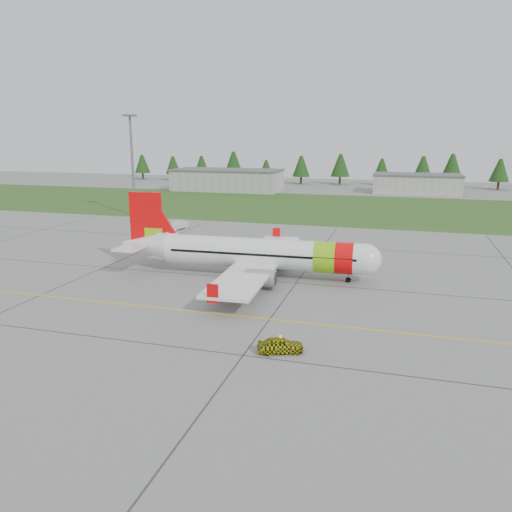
% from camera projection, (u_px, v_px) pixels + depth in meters
% --- Properties ---
extents(ground, '(320.00, 320.00, 0.00)m').
position_uv_depth(ground, '(127.00, 341.00, 40.87)').
color(ground, gray).
rests_on(ground, ground).
extents(aircraft, '(31.89, 29.33, 9.66)m').
position_uv_depth(aircraft, '(257.00, 253.00, 58.95)').
color(aircraft, white).
rests_on(aircraft, ground).
extents(follow_me_car, '(1.65, 1.78, 3.57)m').
position_uv_depth(follow_me_car, '(281.00, 331.00, 38.30)').
color(follow_me_car, '#CCCB0B').
rests_on(follow_me_car, ground).
extents(service_van, '(2.04, 1.97, 4.88)m').
position_uv_depth(service_van, '(177.00, 216.00, 88.46)').
color(service_van, beige).
rests_on(service_van, ground).
extents(grass_strip, '(320.00, 50.00, 0.03)m').
position_uv_depth(grass_strip, '(308.00, 207.00, 117.37)').
color(grass_strip, '#30561E').
rests_on(grass_strip, ground).
extents(taxi_guideline, '(120.00, 0.25, 0.02)m').
position_uv_depth(taxi_guideline, '(170.00, 309.00, 48.33)').
color(taxi_guideline, gold).
rests_on(taxi_guideline, ground).
extents(hangar_west, '(32.00, 14.00, 6.00)m').
position_uv_depth(hangar_west, '(227.00, 181.00, 150.93)').
color(hangar_west, '#A8A8A3').
rests_on(hangar_west, ground).
extents(hangar_east, '(24.00, 12.00, 5.20)m').
position_uv_depth(hangar_east, '(417.00, 184.00, 143.56)').
color(hangar_east, '#A8A8A3').
rests_on(hangar_east, ground).
extents(floodlight_mast, '(0.50, 0.50, 20.00)m').
position_uv_depth(floodlight_mast, '(133.00, 167.00, 101.31)').
color(floodlight_mast, slate).
rests_on(floodlight_mast, ground).
extents(treeline, '(160.00, 8.00, 10.00)m').
position_uv_depth(treeline, '(339.00, 170.00, 168.44)').
color(treeline, '#1C3F14').
rests_on(treeline, ground).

